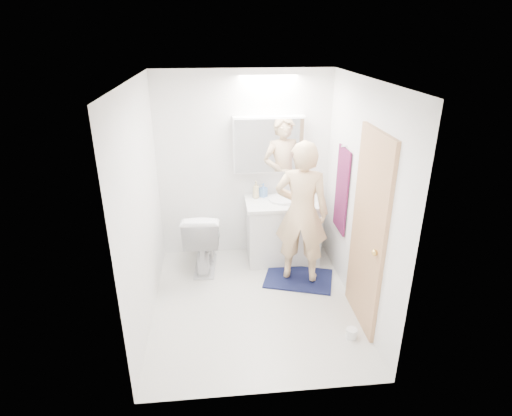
{
  "coord_description": "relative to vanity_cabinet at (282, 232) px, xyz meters",
  "views": [
    {
      "loc": [
        -0.36,
        -3.82,
        2.81
      ],
      "look_at": [
        0.05,
        0.25,
        1.05
      ],
      "focal_mm": 29.15,
      "sensor_mm": 36.0,
      "label": 1
    }
  ],
  "objects": [
    {
      "name": "mirror_panel",
      "position": [
        -0.17,
        0.13,
        1.11
      ],
      "size": [
        0.84,
        0.01,
        0.66
      ],
      "primitive_type": "cube",
      "color": "silver",
      "rests_on": "medicine_cabinet"
    },
    {
      "name": "door",
      "position": [
        0.61,
        -1.31,
        0.61
      ],
      "size": [
        0.04,
        0.8,
        2.0
      ],
      "primitive_type": "cube",
      "color": "tan",
      "rests_on": "wall_right"
    },
    {
      "name": "vanity_cabinet",
      "position": [
        0.0,
        0.0,
        0.0
      ],
      "size": [
        0.9,
        0.55,
        0.78
      ],
      "primitive_type": "cube",
      "color": "silver",
      "rests_on": "floor"
    },
    {
      "name": "toothbrush_cup",
      "position": [
        0.24,
        0.16,
        0.47
      ],
      "size": [
        0.1,
        0.1,
        0.08
      ],
      "primitive_type": "imported",
      "rotation": [
        0.0,
        0.0,
        0.12
      ],
      "color": "#3F66BF",
      "rests_on": "countertop"
    },
    {
      "name": "towel_hook",
      "position": [
        0.6,
        -0.41,
        1.23
      ],
      "size": [
        0.07,
        0.02,
        0.02
      ],
      "primitive_type": "cylinder",
      "rotation": [
        0.0,
        1.57,
        0.0
      ],
      "color": "silver",
      "rests_on": "wall_right"
    },
    {
      "name": "bath_rug",
      "position": [
        0.12,
        -0.54,
        -0.38
      ],
      "size": [
        0.93,
        0.76,
        0.02
      ],
      "primitive_type": "cube",
      "rotation": [
        0.0,
        0.0,
        -0.3
      ],
      "color": "#13163E",
      "rests_on": "floor"
    },
    {
      "name": "wall_front",
      "position": [
        -0.47,
        -2.21,
        0.81
      ],
      "size": [
        2.5,
        0.0,
        2.5
      ],
      "primitive_type": "plane",
      "rotation": [
        -1.57,
        0.0,
        0.0
      ],
      "color": "white",
      "rests_on": "floor"
    },
    {
      "name": "sink_basin",
      "position": [
        0.0,
        0.03,
        0.45
      ],
      "size": [
        0.36,
        0.36,
        0.03
      ],
      "primitive_type": "cylinder",
      "color": "white",
      "rests_on": "countertop"
    },
    {
      "name": "towel",
      "position": [
        0.61,
        -0.41,
        0.71
      ],
      "size": [
        0.02,
        0.42,
        1.0
      ],
      "primitive_type": "cube",
      "color": "#161135",
      "rests_on": "wall_right"
    },
    {
      "name": "wall_right",
      "position": [
        0.63,
        -0.96,
        0.81
      ],
      "size": [
        0.0,
        2.5,
        2.5
      ],
      "primitive_type": "plane",
      "rotation": [
        1.57,
        0.0,
        -1.57
      ],
      "color": "white",
      "rests_on": "floor"
    },
    {
      "name": "door_knob",
      "position": [
        0.57,
        -1.61,
        0.56
      ],
      "size": [
        0.06,
        0.06,
        0.06
      ],
      "primitive_type": "sphere",
      "color": "gold",
      "rests_on": "door"
    },
    {
      "name": "faucet",
      "position": [
        0.0,
        0.22,
        0.51
      ],
      "size": [
        0.02,
        0.02,
        0.16
      ],
      "primitive_type": "cylinder",
      "color": "silver",
      "rests_on": "countertop"
    },
    {
      "name": "toilet",
      "position": [
        -1.02,
        -0.11,
        0.01
      ],
      "size": [
        0.5,
        0.81,
        0.8
      ],
      "primitive_type": "imported",
      "rotation": [
        0.0,
        0.0,
        3.08
      ],
      "color": "white",
      "rests_on": "floor"
    },
    {
      "name": "countertop",
      "position": [
        0.0,
        -0.0,
        0.41
      ],
      "size": [
        0.95,
        0.58,
        0.04
      ],
      "primitive_type": "cube",
      "color": "silver",
      "rests_on": "vanity_cabinet"
    },
    {
      "name": "wall_back",
      "position": [
        -0.47,
        0.29,
        0.81
      ],
      "size": [
        2.5,
        0.0,
        2.5
      ],
      "primitive_type": "plane",
      "rotation": [
        1.57,
        0.0,
        0.0
      ],
      "color": "white",
      "rests_on": "floor"
    },
    {
      "name": "floor",
      "position": [
        -0.47,
        -0.96,
        -0.39
      ],
      "size": [
        2.5,
        2.5,
        0.0
      ],
      "primitive_type": "plane",
      "color": "silver",
      "rests_on": "ground"
    },
    {
      "name": "soap_bottle_a",
      "position": [
        -0.33,
        0.15,
        0.54
      ],
      "size": [
        0.1,
        0.1,
        0.22
      ],
      "primitive_type": "imported",
      "rotation": [
        0.0,
        0.0,
        0.2
      ],
      "color": "tan",
      "rests_on": "countertop"
    },
    {
      "name": "ceiling",
      "position": [
        -0.47,
        -0.96,
        2.01
      ],
      "size": [
        2.5,
        2.5,
        0.0
      ],
      "primitive_type": "plane",
      "rotation": [
        3.14,
        0.0,
        0.0
      ],
      "color": "white",
      "rests_on": "floor"
    },
    {
      "name": "medicine_cabinet",
      "position": [
        -0.17,
        0.21,
        1.11
      ],
      "size": [
        0.88,
        0.14,
        0.7
      ],
      "primitive_type": "cube",
      "color": "white",
      "rests_on": "wall_back"
    },
    {
      "name": "person",
      "position": [
        0.12,
        -0.54,
        0.5
      ],
      "size": [
        0.71,
        0.57,
        1.69
      ],
      "primitive_type": "imported",
      "rotation": [
        0.0,
        0.0,
        2.84
      ],
      "color": "#DBB483",
      "rests_on": "bath_rug"
    },
    {
      "name": "toilet_paper_roll",
      "position": [
        0.44,
        -1.62,
        -0.34
      ],
      "size": [
        0.11,
        0.11,
        0.1
      ],
      "primitive_type": "cylinder",
      "color": "white",
      "rests_on": "floor"
    },
    {
      "name": "soap_bottle_b",
      "position": [
        -0.23,
        0.18,
        0.52
      ],
      "size": [
        0.12,
        0.12,
        0.18
      ],
      "primitive_type": "imported",
      "rotation": [
        0.0,
        0.0,
        -0.78
      ],
      "color": "#6291D2",
      "rests_on": "countertop"
    },
    {
      "name": "wall_left",
      "position": [
        -1.57,
        -0.96,
        0.81
      ],
      "size": [
        0.0,
        2.5,
        2.5
      ],
      "primitive_type": "plane",
      "rotation": [
        1.57,
        0.0,
        1.57
      ],
      "color": "white",
      "rests_on": "floor"
    }
  ]
}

